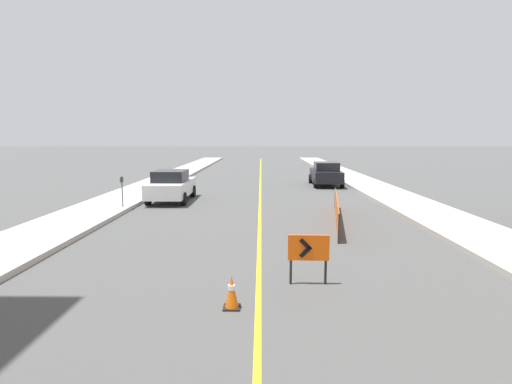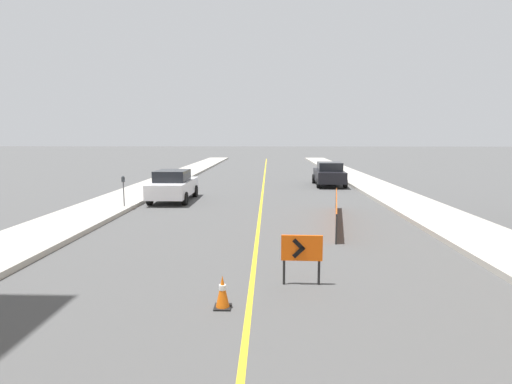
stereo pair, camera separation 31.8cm
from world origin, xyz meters
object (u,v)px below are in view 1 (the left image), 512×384
at_px(parked_car_curb_mid, 326,174).
at_px(parking_meter_near_curb, 122,185).
at_px(parked_car_curb_near, 171,186).
at_px(arrow_barricade_primary, 308,250).
at_px(traffic_cone_fourth, 232,292).

distance_m(parked_car_curb_mid, parking_meter_near_curb, 14.11).
height_order(parked_car_curb_near, parking_meter_near_curb, parked_car_curb_near).
bearing_deg(parked_car_curb_near, arrow_barricade_primary, -63.95).
bearing_deg(traffic_cone_fourth, parked_car_curb_mid, 75.88).
bearing_deg(traffic_cone_fourth, parked_car_curb_near, 107.35).
relative_size(traffic_cone_fourth, arrow_barricade_primary, 0.58).
bearing_deg(parked_car_curb_near, parking_meter_near_curb, -121.40).
height_order(traffic_cone_fourth, parked_car_curb_near, parked_car_curb_near).
height_order(parked_car_curb_mid, parking_meter_near_curb, parked_car_curb_mid).
bearing_deg(parked_car_curb_near, traffic_cone_fourth, -72.52).
distance_m(arrow_barricade_primary, parked_car_curb_near, 12.85).
relative_size(parked_car_curb_near, parked_car_curb_mid, 0.99).
relative_size(traffic_cone_fourth, parked_car_curb_near, 0.15).
xyz_separation_m(traffic_cone_fourth, arrow_barricade_primary, (1.61, 1.28, 0.46)).
bearing_deg(parked_car_curb_mid, arrow_barricade_primary, -98.11).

